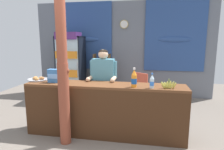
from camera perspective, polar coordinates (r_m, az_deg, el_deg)
The scene contains 13 objects.
ground_plane at distance 4.47m, azimuth -0.39°, elevation -12.06°, with size 7.91×7.91×0.00m, color slate.
back_wall_curtained at distance 5.98m, azimuth 3.07°, elevation 7.96°, with size 5.31×0.22×2.80m.
stall_counter at distance 3.41m, azimuth -2.48°, elevation -9.13°, with size 2.77×0.49×0.94m.
timber_post at distance 3.15m, azimuth -14.21°, elevation 2.33°, with size 0.20×0.17×2.67m.
drink_fridge at distance 5.79m, azimuth -11.97°, elevation 3.55°, with size 0.74×0.64×1.90m.
bottle_shelf_rack at distance 5.78m, azimuth -2.89°, elevation 0.04°, with size 0.48×0.28×1.29m.
plastic_lawn_chair at distance 5.20m, azimuth 9.05°, elevation -3.24°, with size 0.61×0.61×0.86m.
shopkeeper at distance 3.82m, azimuth -2.55°, elevation -0.99°, with size 0.53×0.42×1.51m.
soda_bottle_orange_soda at distance 3.17m, azimuth 6.43°, elevation -1.14°, with size 0.09×0.09×0.32m.
soda_bottle_water at distance 3.16m, azimuth 11.53°, elevation -1.93°, with size 0.07×0.07×0.24m.
snack_box_biscuit at distance 3.66m, azimuth -16.53°, elevation -0.22°, with size 0.20×0.12×0.24m.
pastry_tray at distance 3.96m, azimuth -20.70°, elevation -1.12°, with size 0.38×0.38×0.07m.
banana_bunch at distance 3.20m, azimuth 16.07°, elevation -2.82°, with size 0.26×0.07×0.16m.
Camera 1 is at (0.76, -2.85, 1.70)m, focal length 31.44 mm.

